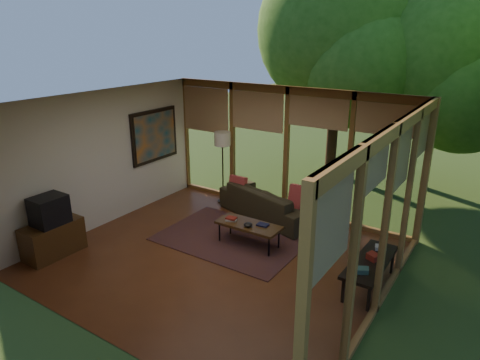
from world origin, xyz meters
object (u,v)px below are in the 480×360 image
Objects in this scene: sofa at (269,202)px; coffee_table at (249,226)px; media_cabinet at (53,239)px; television at (49,210)px; side_console at (365,262)px; floor_lamp at (222,143)px.

sofa is 1.34m from coffee_table.
television is (0.02, 0.00, 0.55)m from media_cabinet.
television is 0.39× the size of side_console.
television is at bearing -140.54° from coffee_table.
side_console is at bearing -3.63° from coffee_table.
media_cabinet is at bearing -140.75° from coffee_table.
television is 5.28m from side_console.
media_cabinet is 0.83× the size of coffee_table.
television is 3.83m from floor_lamp.
sofa is 1.60× the size of side_console.
media_cabinet reaches higher than coffee_table.
floor_lamp is at bearing 137.94° from coffee_table.
floor_lamp is at bearing 73.80° from media_cabinet.
sofa is at bearing 103.95° from coffee_table.
television reaches higher than sofa.
television is at bearing 72.11° from sofa.
television is 3.47m from coffee_table.
sofa reaches higher than coffee_table.
coffee_table is (1.62, -1.46, -1.01)m from floor_lamp.
media_cabinet is (-2.35, -3.49, -0.03)m from sofa.
floor_lamp is at bearing 8.94° from sofa.
coffee_table is at bearing 39.25° from media_cabinet.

